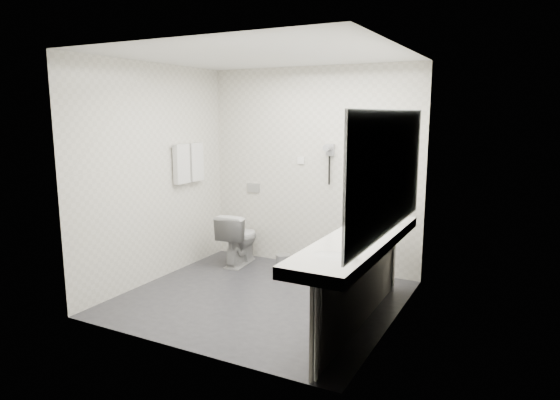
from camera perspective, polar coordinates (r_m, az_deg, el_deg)
The scene contains 31 objects.
floor at distance 5.31m, azimuth -2.23°, elevation -11.34°, with size 2.80×2.80×0.00m, color #2A2A2F.
ceiling at distance 4.97m, azimuth -2.44°, elevation 16.54°, with size 2.80×2.80×0.00m, color silver.
wall_back at distance 6.14m, azimuth 3.76°, elevation 3.64°, with size 2.80×2.80×0.00m, color silver.
wall_front at distance 3.94m, azimuth -11.83°, elevation -0.27°, with size 2.80×2.80×0.00m, color silver.
wall_left at distance 5.81m, azimuth -14.38°, elevation 2.97°, with size 2.60×2.60×0.00m, color silver.
wall_right at distance 4.47m, azimuth 13.43°, elevation 0.90°, with size 2.60×2.60×0.00m, color silver.
vanity_counter at distance 4.45m, azimuth 9.10°, elevation -4.92°, with size 0.55×2.20×0.10m, color silver.
vanity_panel at distance 4.57m, azimuth 9.25°, elevation -10.11°, with size 0.03×2.15×0.75m, color gray.
vanity_post_near at distance 3.66m, azimuth 4.32°, elevation -15.34°, with size 0.06×0.06×0.75m, color silver.
vanity_post_far at distance 5.51m, azimuth 13.02°, elevation -6.68°, with size 0.06×0.06×0.75m, color silver.
mirror at distance 4.25m, azimuth 12.67°, elevation 3.19°, with size 0.02×2.20×1.05m, color #B2BCC6.
basin_near at distance 3.85m, azimuth 5.98°, elevation -6.70°, with size 0.40×0.31×0.05m, color white.
basin_far at distance 5.04m, azimuth 11.48°, elevation -2.78°, with size 0.40×0.31×0.05m, color white.
faucet_near at distance 3.76m, azimuth 8.78°, elevation -5.75°, with size 0.04×0.04×0.15m, color silver.
faucet_far at distance 4.97m, azimuth 13.68°, elevation -1.99°, with size 0.04×0.04×0.15m, color silver.
soap_bottle_a at distance 4.43m, azimuth 9.02°, elevation -3.68°, with size 0.04×0.04×0.10m, color silver.
soap_bottle_b at distance 4.55m, azimuth 9.74°, elevation -3.36°, with size 0.07×0.07×0.09m, color silver.
soap_bottle_c at distance 4.27m, azimuth 9.36°, elevation -4.16°, with size 0.04×0.04×0.10m, color silver.
glass_left at distance 4.64m, azimuth 11.92°, elevation -3.09°, with size 0.06×0.06×0.10m, color silver.
toilet at distance 6.36m, azimuth -4.81°, elevation -4.48°, with size 0.38×0.67×0.68m, color white.
flush_plate at distance 6.56m, azimuth -3.13°, elevation 1.42°, with size 0.18×0.02×0.12m, color #B2B5BA.
pedal_bin at distance 5.94m, azimuth 0.39°, elevation -7.68°, with size 0.18×0.18×0.25m, color #B2B5BA.
bin_lid at distance 5.91m, azimuth 0.40°, elevation -6.45°, with size 0.18×0.18×0.01m, color #B2B5BA.
towel_rail at distance 6.17m, azimuth -10.73°, elevation 6.31°, with size 0.02×0.02×0.62m, color silver.
towel_near at distance 6.08m, azimuth -11.41°, elevation 4.15°, with size 0.07×0.24×0.48m, color silver.
towel_far at distance 6.29m, azimuth -9.80°, elevation 4.41°, with size 0.07×0.24×0.48m, color silver.
dryer_cradle at distance 5.99m, azimuth 5.86°, elevation 5.85°, with size 0.10×0.04×0.14m, color gray.
dryer_barrel at distance 5.93m, azimuth 5.61°, elevation 6.09°, with size 0.08×0.08×0.14m, color gray.
dryer_cord at distance 6.00m, azimuth 5.77°, elevation 3.46°, with size 0.02×0.02×0.35m, color black.
switch_plate_a at distance 6.18m, azimuth 2.45°, elevation 4.63°, with size 0.09×0.02×0.09m, color white.
switch_plate_b at distance 5.92m, azimuth 8.60°, elevation 4.27°, with size 0.09×0.02×0.09m, color white.
Camera 1 is at (2.47, -4.28, 1.95)m, focal length 31.36 mm.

